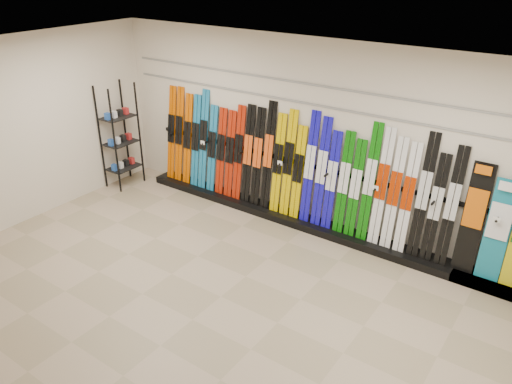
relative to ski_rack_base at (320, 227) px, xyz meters
The scene contains 9 objects.
floor 2.29m from the ski_rack_base, 95.64° to the right, with size 8.00×8.00×0.00m, color gray.
back_wall 1.47m from the ski_rack_base, 135.64° to the left, with size 8.00×8.00×0.00m, color beige.
left_wall 5.01m from the ski_rack_base, 151.65° to the right, with size 5.00×5.00×0.00m, color beige.
ceiling 3.73m from the ski_rack_base, 95.64° to the right, with size 8.00×8.00×0.00m, color silver.
ski_rack_base is the anchor object (origin of this frame).
skis 1.13m from the ski_rack_base, behind, with size 5.38×0.28×1.82m.
accessory_rack 4.12m from the ski_rack_base, behind, with size 0.40×0.60×1.96m, color black.
slatwall_rail_0 1.96m from the ski_rack_base, 138.37° to the left, with size 7.60×0.02×0.03m, color gray.
slatwall_rail_1 2.26m from the ski_rack_base, 138.37° to the left, with size 7.60×0.02×0.03m, color gray.
Camera 1 is at (3.44, -4.07, 4.10)m, focal length 35.00 mm.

